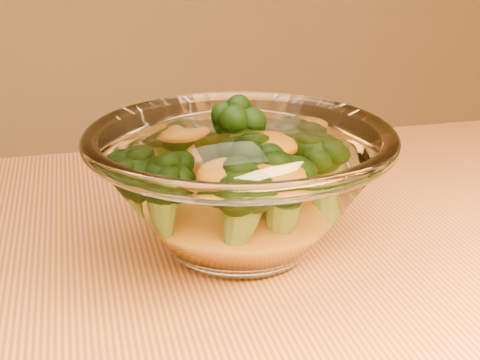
# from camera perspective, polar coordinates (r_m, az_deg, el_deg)

# --- Properties ---
(glass_bowl) EXTENTS (0.25, 0.25, 0.11)m
(glass_bowl) POSITION_cam_1_polar(r_m,az_deg,el_deg) (0.54, 0.00, -0.53)
(glass_bowl) COLOR white
(glass_bowl) RESTS_ON table
(cheese_sauce) EXTENTS (0.12, 0.12, 0.03)m
(cheese_sauce) POSITION_cam_1_polar(r_m,az_deg,el_deg) (0.55, 0.00, -2.78)
(cheese_sauce) COLOR orange
(cheese_sauce) RESTS_ON glass_bowl
(broccoli_heap) EXTENTS (0.18, 0.15, 0.09)m
(broccoli_heap) POSITION_cam_1_polar(r_m,az_deg,el_deg) (0.54, -0.02, 1.09)
(broccoli_heap) COLOR black
(broccoli_heap) RESTS_ON cheese_sauce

